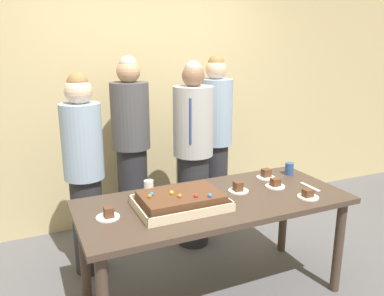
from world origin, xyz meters
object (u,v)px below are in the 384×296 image
(plated_slice_far_right, at_px, (108,215))
(person_far_right_suit, at_px, (215,140))
(party_table, at_px, (215,211))
(plated_slice_near_left, at_px, (275,184))
(plated_slice_center_front, at_px, (238,188))
(person_serving_front, at_px, (84,172))
(sheet_cake, at_px, (181,201))
(person_green_shirt_behind, at_px, (193,154))
(plated_slice_near_right, at_px, (266,175))
(plated_slice_far_left, at_px, (308,195))
(drink_cup_middle, at_px, (149,187))
(cake_server_utensil, at_px, (310,187))
(person_striped_tie_right, at_px, (132,148))
(drink_cup_nearest, at_px, (289,169))

(plated_slice_far_right, xyz_separation_m, person_far_right_suit, (1.32, 1.08, 0.11))
(party_table, distance_m, plated_slice_near_left, 0.55)
(party_table, bearing_deg, person_far_right_suit, 62.40)
(plated_slice_far_right, xyz_separation_m, plated_slice_center_front, (0.98, 0.06, 0.00))
(plated_slice_center_front, bearing_deg, party_table, -165.60)
(person_far_right_suit, bearing_deg, person_serving_front, -38.26)
(sheet_cake, xyz_separation_m, person_green_shirt_behind, (0.47, 0.82, 0.06))
(plated_slice_near_right, relative_size, plated_slice_far_left, 1.00)
(person_green_shirt_behind, bearing_deg, plated_slice_far_left, 51.68)
(plated_slice_far_left, distance_m, person_serving_front, 1.70)
(plated_slice_center_front, bearing_deg, drink_cup_middle, 158.72)
(sheet_cake, bearing_deg, person_green_shirt_behind, 60.49)
(plated_slice_center_front, distance_m, cake_server_utensil, 0.57)
(plated_slice_near_right, height_order, person_striped_tie_right, person_striped_tie_right)
(drink_cup_middle, bearing_deg, sheet_cake, -70.34)
(plated_slice_center_front, distance_m, person_serving_front, 1.21)
(plated_slice_near_right, relative_size, cake_server_utensil, 0.75)
(plated_slice_center_front, xyz_separation_m, cake_server_utensil, (0.55, -0.15, -0.02))
(plated_slice_far_right, distance_m, drink_cup_nearest, 1.59)
(party_table, bearing_deg, plated_slice_near_right, 21.23)
(sheet_cake, relative_size, plated_slice_far_right, 4.00)
(plated_slice_center_front, xyz_separation_m, person_green_shirt_behind, (-0.03, 0.73, 0.08))
(person_green_shirt_behind, distance_m, person_striped_tie_right, 0.59)
(plated_slice_far_left, relative_size, drink_cup_middle, 1.50)
(sheet_cake, distance_m, person_striped_tie_right, 1.18)
(drink_cup_middle, bearing_deg, plated_slice_near_left, -16.35)
(plated_slice_near_left, xyz_separation_m, person_striped_tie_right, (-0.81, 1.12, 0.11))
(plated_slice_near_left, relative_size, person_serving_front, 0.09)
(drink_cup_nearest, bearing_deg, plated_slice_near_left, -145.27)
(sheet_cake, bearing_deg, plated_slice_far_right, 176.19)
(plated_slice_far_left, height_order, person_striped_tie_right, person_striped_tie_right)
(sheet_cake, height_order, plated_slice_near_right, sheet_cake)
(person_serving_front, distance_m, person_far_right_suit, 1.39)
(sheet_cake, xyz_separation_m, person_serving_front, (-0.50, 0.76, 0.04))
(plated_slice_near_right, xyz_separation_m, person_green_shirt_behind, (-0.40, 0.56, 0.08))
(plated_slice_far_left, xyz_separation_m, person_striped_tie_right, (-0.89, 1.39, 0.11))
(plated_slice_far_right, xyz_separation_m, cake_server_utensil, (1.52, -0.09, -0.02))
(plated_slice_near_right, relative_size, plated_slice_far_right, 1.00)
(plated_slice_center_front, xyz_separation_m, person_striped_tie_right, (-0.50, 1.09, 0.10))
(sheet_cake, bearing_deg, plated_slice_near_left, 3.97)
(plated_slice_far_right, height_order, drink_cup_nearest, drink_cup_nearest)
(sheet_cake, distance_m, cake_server_utensil, 1.05)
(plated_slice_center_front, relative_size, person_serving_front, 0.09)
(person_green_shirt_behind, distance_m, person_far_right_suit, 0.47)
(plated_slice_near_left, distance_m, person_far_right_suit, 1.06)
(sheet_cake, height_order, plated_slice_far_left, sheet_cake)
(person_striped_tie_right, bearing_deg, plated_slice_far_right, -22.83)
(person_striped_tie_right, bearing_deg, plated_slice_far_left, 32.46)
(plated_slice_far_left, relative_size, drink_cup_nearest, 1.50)
(plated_slice_near_left, bearing_deg, person_far_right_suit, 88.35)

